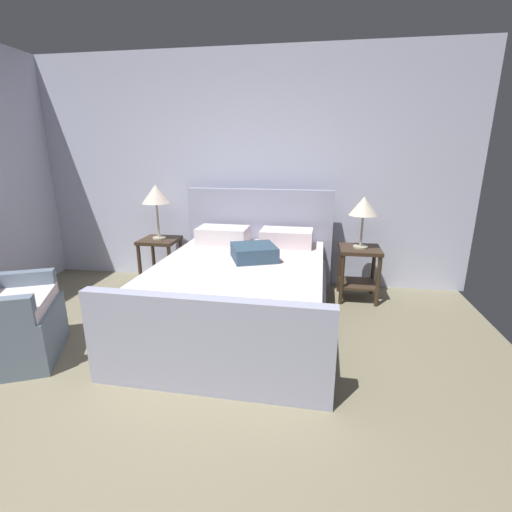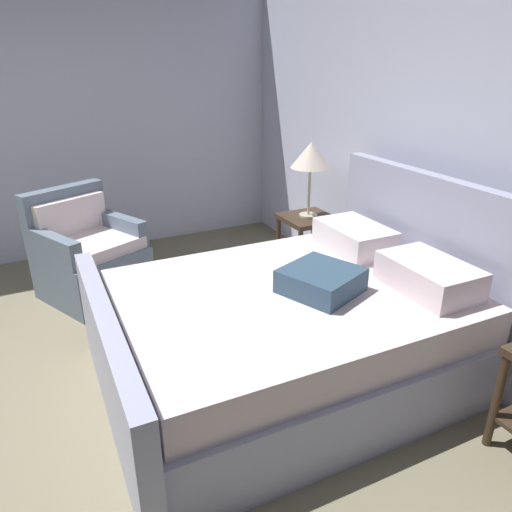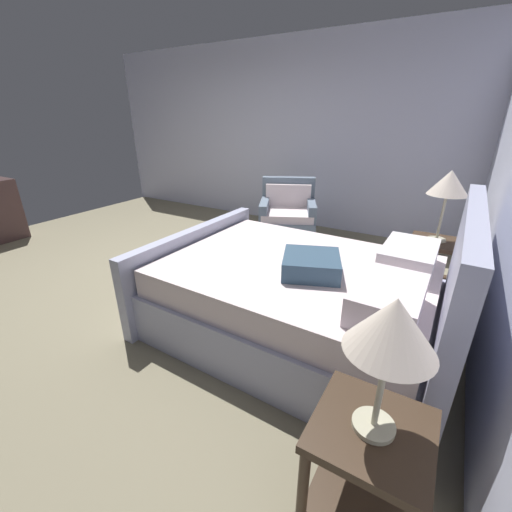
{
  "view_description": "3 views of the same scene",
  "coord_description": "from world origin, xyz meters",
  "px_view_note": "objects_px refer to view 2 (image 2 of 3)",
  "views": [
    {
      "loc": [
        0.86,
        -1.3,
        1.63
      ],
      "look_at": [
        0.35,
        1.8,
        0.71
      ],
      "focal_mm": 25.38,
      "sensor_mm": 36.0,
      "label": 1
    },
    {
      "loc": [
        2.36,
        0.54,
        1.9
      ],
      "look_at": [
        0.2,
        1.62,
        0.88
      ],
      "focal_mm": 33.25,
      "sensor_mm": 36.0,
      "label": 2
    },
    {
      "loc": [
        2.36,
        2.76,
        1.69
      ],
      "look_at": [
        0.51,
        1.66,
        0.76
      ],
      "focal_mm": 23.1,
      "sensor_mm": 36.0,
      "label": 3
    }
  ],
  "objects_px": {
    "armchair": "(88,256)",
    "table_lamp_left": "(311,156)",
    "bed": "(297,326)",
    "nightstand_left": "(307,237)"
  },
  "relations": [
    {
      "from": "bed",
      "to": "nightstand_left",
      "type": "relative_size",
      "value": 3.77
    },
    {
      "from": "bed",
      "to": "table_lamp_left",
      "type": "xyz_separation_m",
      "value": [
        -1.19,
        0.83,
        0.78
      ]
    },
    {
      "from": "nightstand_left",
      "to": "table_lamp_left",
      "type": "distance_m",
      "value": 0.72
    },
    {
      "from": "bed",
      "to": "nightstand_left",
      "type": "distance_m",
      "value": 1.45
    },
    {
      "from": "table_lamp_left",
      "to": "armchair",
      "type": "distance_m",
      "value": 2.06
    },
    {
      "from": "armchair",
      "to": "table_lamp_left",
      "type": "bearing_deg",
      "value": 72.48
    },
    {
      "from": "armchair",
      "to": "nightstand_left",
      "type": "bearing_deg",
      "value": 72.48
    },
    {
      "from": "nightstand_left",
      "to": "table_lamp_left",
      "type": "xyz_separation_m",
      "value": [
        -0.0,
        0.0,
        0.72
      ]
    },
    {
      "from": "bed",
      "to": "armchair",
      "type": "distance_m",
      "value": 2.02
    },
    {
      "from": "bed",
      "to": "nightstand_left",
      "type": "height_order",
      "value": "bed"
    }
  ]
}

